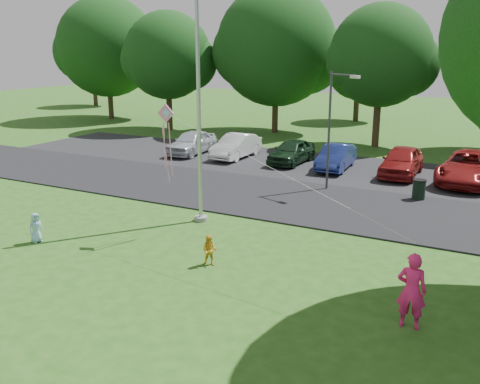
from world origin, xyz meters
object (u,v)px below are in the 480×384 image
at_px(woman, 412,291).
at_px(child_blue, 36,228).
at_px(trash_can, 419,190).
at_px(kite, 172,129).
at_px(flagpole, 199,106).
at_px(child_yellow, 210,251).
at_px(street_lamp, 333,121).

distance_m(woman, child_blue, 11.79).
xyz_separation_m(trash_can, child_blue, (-10.12, -10.83, 0.05)).
distance_m(trash_can, kite, 11.03).
distance_m(flagpole, child_blue, 6.73).
bearing_deg(woman, child_blue, -4.07).
xyz_separation_m(child_yellow, kite, (-2.17, 1.41, 3.18)).
relative_size(trash_can, woman, 0.49).
bearing_deg(trash_can, flagpole, -135.51).
relative_size(child_yellow, child_blue, 0.93).
bearing_deg(woman, flagpole, -32.10).
height_order(street_lamp, child_yellow, street_lamp).
height_order(trash_can, child_blue, child_blue).
xyz_separation_m(flagpole, woman, (8.22, -4.35, -3.27)).
relative_size(flagpole, street_lamp, 1.94).
distance_m(street_lamp, child_yellow, 10.02).
bearing_deg(child_yellow, trash_can, 52.30).
relative_size(street_lamp, child_yellow, 5.60).
relative_size(flagpole, woman, 5.56).
bearing_deg(flagpole, child_yellow, -54.79).
xyz_separation_m(trash_can, kite, (-6.33, -8.45, 3.20)).
bearing_deg(street_lamp, flagpole, -94.63).
bearing_deg(kite, flagpole, 94.51).
height_order(flagpole, kite, flagpole).
bearing_deg(kite, child_yellow, -35.14).
bearing_deg(child_blue, woman, -78.28).
bearing_deg(trash_can, child_blue, -133.06).
distance_m(street_lamp, kite, 8.67).
bearing_deg(flagpole, child_blue, -129.07).
bearing_deg(street_lamp, kite, -87.73).
xyz_separation_m(flagpole, child_yellow, (2.41, -3.41, -3.71)).
relative_size(street_lamp, kite, 0.60).
relative_size(woman, kite, 0.21).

